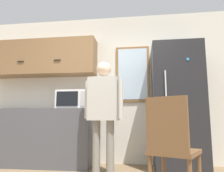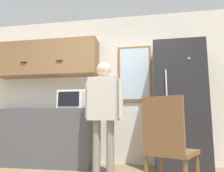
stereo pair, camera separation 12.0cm
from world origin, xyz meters
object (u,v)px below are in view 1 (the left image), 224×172
(microwave, at_px, (74,100))
(refrigerator, at_px, (177,106))
(person, at_px, (103,105))
(chair, at_px, (171,144))

(microwave, height_order, refrigerator, refrigerator)
(person, bearing_deg, microwave, 148.96)
(person, xyz_separation_m, refrigerator, (1.10, 0.48, 0.01))
(microwave, bearing_deg, chair, -44.83)
(chair, bearing_deg, person, -22.65)
(microwave, xyz_separation_m, chair, (1.40, -1.39, -0.56))
(microwave, bearing_deg, refrigerator, -0.23)
(refrigerator, bearing_deg, microwave, 179.77)
(microwave, distance_m, person, 0.78)
(person, bearing_deg, chair, -39.76)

